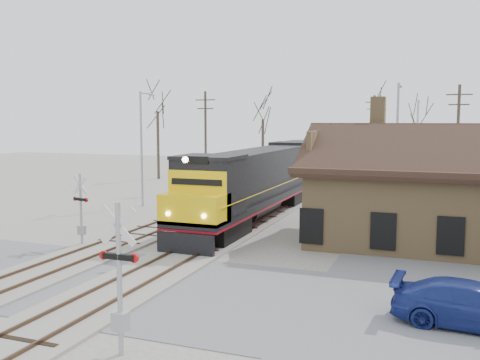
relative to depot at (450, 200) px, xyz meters
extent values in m
plane|color=#A8A297|center=(-11.99, -12.00, -2.41)|extent=(140.00, 140.00, 0.00)
cube|color=slate|center=(-11.99, -12.00, -2.39)|extent=(60.00, 9.00, 0.03)
cube|color=#A8A297|center=(-11.99, 3.00, -2.35)|extent=(3.40, 90.00, 0.12)
cube|color=#473323|center=(-12.71, 3.00, -2.24)|extent=(0.08, 90.00, 0.14)
cube|color=#473323|center=(-11.27, 3.00, -2.24)|extent=(0.08, 90.00, 0.14)
cube|color=#A8A297|center=(-16.49, 3.00, -2.35)|extent=(3.40, 90.00, 0.12)
cube|color=#473323|center=(-17.21, 3.00, -2.24)|extent=(0.08, 90.00, 0.14)
cube|color=#473323|center=(-15.77, 3.00, -2.24)|extent=(0.08, 90.00, 0.14)
cube|color=#9E7E51|center=(0.01, 0.00, -0.41)|extent=(14.00, 8.00, 4.00)
cube|color=black|center=(0.01, 0.00, 1.69)|extent=(15.20, 9.20, 0.30)
cube|color=black|center=(0.01, -2.30, 2.69)|extent=(15.00, 4.71, 2.66)
cube|color=black|center=(0.01, 2.30, 2.69)|extent=(15.00, 4.71, 2.66)
cube|color=#9E7E51|center=(-3.99, 1.50, 4.39)|extent=(0.80, 0.80, 2.20)
cube|color=black|center=(-11.99, -3.25, -1.82)|extent=(2.67, 4.27, 1.07)
cube|color=black|center=(-11.99, 10.64, -1.82)|extent=(2.67, 4.27, 1.07)
cube|color=black|center=(-11.99, 3.70, -0.96)|extent=(3.21, 21.37, 0.37)
cube|color=maroon|center=(-11.99, 3.70, -1.20)|extent=(3.23, 21.37, 0.13)
cube|color=black|center=(-11.99, 5.03, 0.69)|extent=(2.78, 15.49, 2.99)
cube|color=black|center=(-11.99, -4.21, 0.69)|extent=(3.21, 2.99, 2.99)
cube|color=yellow|center=(-11.99, -6.03, -0.22)|extent=(3.21, 1.92, 1.50)
cube|color=black|center=(-11.99, -7.09, -1.82)|extent=(2.99, 0.25, 1.07)
cylinder|color=#FFF2CC|center=(-11.99, -7.01, 2.29)|extent=(0.30, 0.10, 0.30)
cube|color=black|center=(-11.99, 18.62, -1.82)|extent=(2.67, 4.27, 1.07)
cube|color=black|center=(-11.99, 32.52, -1.82)|extent=(2.67, 4.27, 1.07)
cube|color=black|center=(-11.99, 25.57, -0.96)|extent=(3.21, 21.37, 0.37)
cube|color=maroon|center=(-11.99, 25.57, -1.20)|extent=(3.23, 21.37, 0.13)
cube|color=black|center=(-11.99, 26.91, 0.69)|extent=(2.78, 15.49, 2.99)
cube|color=black|center=(-11.99, 17.66, 0.69)|extent=(3.21, 2.99, 2.99)
cube|color=black|center=(-11.99, 15.85, -0.22)|extent=(3.21, 1.92, 1.50)
cube|color=black|center=(-11.99, 14.78, -1.82)|extent=(2.99, 0.25, 1.07)
cylinder|color=#A5A8AD|center=(-8.78, -17.61, -0.23)|extent=(0.15, 0.15, 4.35)
cube|color=silver|center=(-8.78, -17.61, 1.29)|extent=(1.14, 0.05, 1.14)
cube|color=silver|center=(-8.78, -17.61, 1.29)|extent=(1.14, 0.05, 1.14)
cube|color=black|center=(-8.78, -17.61, 0.42)|extent=(0.98, 0.16, 0.16)
cylinder|color=#B20C0C|center=(-9.27, -17.61, 0.42)|extent=(0.26, 0.08, 0.26)
cylinder|color=#B20C0C|center=(-8.29, -17.61, 0.42)|extent=(0.26, 0.08, 0.26)
cube|color=#A5A8AD|center=(-8.78, -17.61, -1.43)|extent=(0.44, 0.33, 0.54)
cylinder|color=#A5A8AD|center=(-18.01, -7.12, -0.50)|extent=(0.13, 0.13, 3.82)
cube|color=silver|center=(-18.01, -7.12, 0.84)|extent=(0.99, 0.25, 1.00)
cube|color=silver|center=(-18.01, -7.12, 0.84)|extent=(0.99, 0.25, 1.00)
cube|color=black|center=(-18.01, -7.12, 0.08)|extent=(0.87, 0.33, 0.14)
cylinder|color=#B20C0C|center=(-17.59, -7.21, 0.08)|extent=(0.24, 0.13, 0.23)
cylinder|color=#B20C0C|center=(-18.43, -7.03, 0.08)|extent=(0.24, 0.13, 0.23)
cube|color=#A5A8AD|center=(-18.01, -7.12, -1.55)|extent=(0.38, 0.29, 0.48)
imported|color=navy|center=(0.57, -11.94, -1.68)|extent=(5.12, 2.35, 1.45)
cylinder|color=#A5A8AD|center=(-21.83, 5.36, 1.95)|extent=(0.18, 0.18, 8.72)
cylinder|color=#A5A8AD|center=(-21.83, 6.26, 6.21)|extent=(0.12, 1.80, 0.12)
cube|color=#A5A8AD|center=(-21.83, 7.06, 6.11)|extent=(0.25, 0.50, 0.12)
cylinder|color=#A5A8AD|center=(-3.56, 10.23, 2.21)|extent=(0.18, 0.18, 9.24)
cylinder|color=#A5A8AD|center=(-3.56, 11.13, 6.74)|extent=(0.12, 1.80, 0.12)
cube|color=#A5A8AD|center=(-3.56, 11.93, 6.64)|extent=(0.25, 0.50, 0.12)
cylinder|color=#A5A8AD|center=(-2.78, 25.27, 1.87)|extent=(0.18, 0.18, 8.56)
cylinder|color=#A5A8AD|center=(-2.78, 26.17, 6.05)|extent=(0.12, 1.80, 0.12)
cube|color=#A5A8AD|center=(-2.78, 26.97, 5.95)|extent=(0.25, 0.50, 0.12)
cylinder|color=#382D23|center=(-21.25, 15.90, 2.22)|extent=(0.24, 0.24, 9.26)
cube|color=#382D23|center=(-21.25, 15.90, 6.05)|extent=(2.00, 0.10, 0.10)
cube|color=#382D23|center=(-21.25, 15.90, 5.25)|extent=(1.60, 0.10, 0.10)
cylinder|color=#382D23|center=(-8.01, 34.39, 2.33)|extent=(0.24, 0.24, 9.48)
cube|color=#382D23|center=(-8.01, 34.39, 6.27)|extent=(2.00, 0.10, 0.10)
cube|color=#382D23|center=(-8.01, 34.39, 5.47)|extent=(1.60, 0.10, 0.10)
cylinder|color=#382D23|center=(0.67, 16.87, 2.31)|extent=(0.24, 0.24, 9.43)
cube|color=#382D23|center=(0.67, 16.87, 6.23)|extent=(2.00, 0.10, 0.10)
cube|color=#382D23|center=(0.67, 16.87, 5.43)|extent=(1.60, 0.10, 0.10)
cylinder|color=#382D23|center=(-30.20, 22.84, 1.38)|extent=(0.32, 0.32, 7.57)
cylinder|color=#382D23|center=(-19.49, 27.74, 0.94)|extent=(0.32, 0.32, 6.70)
cylinder|color=#382D23|center=(-7.97, 34.84, 1.21)|extent=(0.32, 0.32, 7.23)
cylinder|color=#382D23|center=(-2.79, 32.63, 0.66)|extent=(0.32, 0.32, 6.14)
camera|label=1|loc=(-0.58, -29.92, 4.17)|focal=40.00mm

